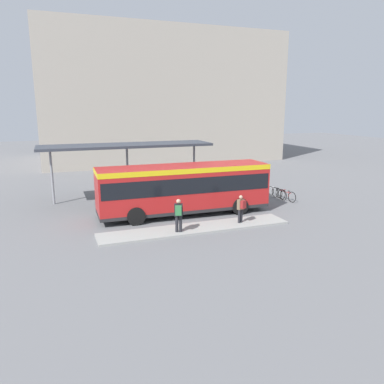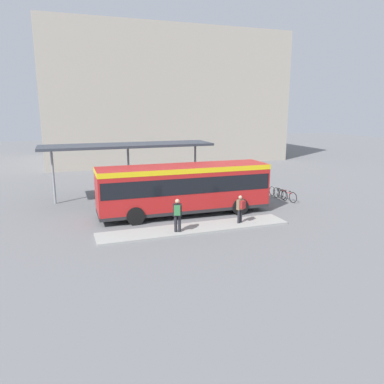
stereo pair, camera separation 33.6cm
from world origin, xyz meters
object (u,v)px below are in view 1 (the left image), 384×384
object	(u,v)px
city_bus	(184,186)
potted_planter_near_shelter	(169,195)
bicycle_red	(287,195)
bicycle_white	(275,192)
pedestrian_companion	(179,213)
potted_planter_far_side	(104,199)
bicycle_black	(279,194)
pedestrian_waiting	(241,207)

from	to	relation	value
city_bus	potted_planter_near_shelter	world-z (taller)	city_bus
bicycle_red	potted_planter_near_shelter	world-z (taller)	potted_planter_near_shelter
bicycle_white	pedestrian_companion	bearing A→B (deg)	113.07
bicycle_red	bicycle_white	size ratio (longest dim) A/B	1.10
bicycle_white	bicycle_red	bearing A→B (deg)	175.18
city_bus	potted_planter_near_shelter	distance (m)	2.85
bicycle_red	city_bus	bearing A→B (deg)	85.44
city_bus	pedestrian_companion	bearing A→B (deg)	-112.72
city_bus	bicycle_red	xyz separation A→B (m)	(8.00, 0.69, -1.41)
bicycle_red	bicycle_white	distance (m)	1.43
pedestrian_companion	potted_planter_near_shelter	bearing A→B (deg)	7.83
bicycle_red	potted_planter_far_side	world-z (taller)	potted_planter_far_side
bicycle_red	potted_planter_near_shelter	size ratio (longest dim) A/B	1.38
bicycle_white	potted_planter_far_side	size ratio (longest dim) A/B	1.34
bicycle_white	potted_planter_far_side	bearing A→B (deg)	77.31
city_bus	potted_planter_far_side	world-z (taller)	city_bus
bicycle_white	potted_planter_near_shelter	bearing A→B (deg)	78.98
bicycle_black	potted_planter_near_shelter	bearing A→B (deg)	-100.68
pedestrian_waiting	bicycle_red	bearing A→B (deg)	-76.39
pedestrian_companion	potted_planter_far_side	size ratio (longest dim) A/B	1.48
city_bus	potted_planter_near_shelter	xyz separation A→B (m)	(-0.18, 2.61, -1.12)
bicycle_black	potted_planter_far_side	distance (m)	12.49
bicycle_white	potted_planter_near_shelter	distance (m)	8.14
city_bus	pedestrian_companion	distance (m)	3.86
bicycle_white	potted_planter_near_shelter	xyz separation A→B (m)	(-8.12, 0.50, 0.33)
bicycle_red	potted_planter_far_side	bearing A→B (deg)	68.99
bicycle_red	potted_planter_near_shelter	bearing A→B (deg)	67.29
city_bus	bicycle_white	size ratio (longest dim) A/B	6.56
pedestrian_companion	potted_planter_near_shelter	distance (m)	6.26
pedestrian_companion	bicycle_white	world-z (taller)	pedestrian_companion
potted_planter_far_side	bicycle_red	bearing A→B (deg)	-11.55
bicycle_black	potted_planter_near_shelter	distance (m)	8.11
bicycle_red	potted_planter_far_side	size ratio (longest dim) A/B	1.47
city_bus	pedestrian_waiting	world-z (taller)	city_bus
pedestrian_companion	bicycle_black	size ratio (longest dim) A/B	0.99
bicycle_red	bicycle_white	bearing A→B (deg)	-6.76
city_bus	pedestrian_waiting	bearing A→B (deg)	-52.92
bicycle_black	potted_planter_far_side	bearing A→B (deg)	-100.56
bicycle_red	bicycle_white	xyz separation A→B (m)	(-0.07, 1.43, -0.03)
city_bus	bicycle_red	distance (m)	8.15
pedestrian_companion	bicycle_red	bearing A→B (deg)	-46.08
city_bus	bicycle_red	bearing A→B (deg)	5.97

